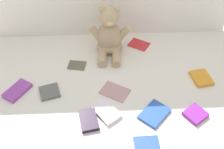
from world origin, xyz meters
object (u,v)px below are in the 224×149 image
at_px(book_case_7, 77,65).
at_px(book_case_2, 195,114).
at_px(book_case_4, 154,114).
at_px(book_case_6, 89,120).
at_px(book_case_8, 139,44).
at_px(book_case_10, 50,92).
at_px(book_case_1, 17,91).
at_px(book_case_5, 106,112).
at_px(book_case_9, 201,78).
at_px(book_case_0, 115,91).
at_px(teddy_bear, 110,36).
at_px(book_case_3, 147,145).

bearing_deg(book_case_7, book_case_2, 66.81).
bearing_deg(book_case_4, book_case_6, 47.44).
bearing_deg(book_case_8, book_case_10, -21.11).
relative_size(book_case_1, book_case_5, 1.02).
bearing_deg(book_case_9, book_case_2, 57.48).
bearing_deg(book_case_8, book_case_0, 8.32).
bearing_deg(book_case_10, book_case_9, -102.85).
distance_m(book_case_0, book_case_8, 0.41).
bearing_deg(book_case_6, book_case_9, 11.91).
bearing_deg(book_case_7, book_case_1, -47.57).
relative_size(book_case_2, book_case_7, 0.96).
bearing_deg(book_case_0, book_case_7, -104.89).
xyz_separation_m(teddy_bear, book_case_2, (0.38, -0.48, -0.10)).
relative_size(book_case_2, book_case_5, 0.68).
relative_size(teddy_bear, book_case_4, 2.10).
distance_m(book_case_1, book_case_8, 0.74).
height_order(book_case_0, book_case_10, book_case_10).
xyz_separation_m(book_case_8, book_case_9, (0.29, -0.31, 0.00)).
height_order(book_case_1, book_case_4, book_case_1).
relative_size(book_case_0, book_case_3, 1.29).
bearing_deg(book_case_5, book_case_4, 138.09).
bearing_deg(book_case_4, book_case_0, 1.99).
distance_m(book_case_1, book_case_9, 0.94).
distance_m(book_case_4, book_case_9, 0.36).
height_order(book_case_6, book_case_10, book_case_6).
bearing_deg(book_case_0, book_case_4, 80.33).
relative_size(book_case_1, book_case_6, 1.17).
distance_m(teddy_bear, book_case_7, 0.24).
distance_m(book_case_2, book_case_4, 0.19).
xyz_separation_m(teddy_bear, book_case_0, (0.01, -0.32, -0.10)).
bearing_deg(book_case_0, book_case_1, -61.74).
xyz_separation_m(book_case_0, book_case_8, (0.16, 0.37, 0.00)).
xyz_separation_m(teddy_bear, book_case_7, (-0.19, -0.12, -0.10)).
bearing_deg(teddy_bear, book_case_6, -99.39).
bearing_deg(book_case_5, book_case_10, -63.52).
relative_size(book_case_2, book_case_4, 0.67).
relative_size(teddy_bear, book_case_2, 3.15).
distance_m(book_case_4, book_case_7, 0.52).
xyz_separation_m(book_case_5, book_case_9, (0.50, 0.20, 0.00)).
height_order(book_case_1, book_case_3, book_case_1).
distance_m(book_case_7, book_case_10, 0.23).
height_order(book_case_4, book_case_7, book_case_4).
height_order(book_case_0, book_case_3, book_case_3).
bearing_deg(book_case_4, book_case_7, -0.90).
height_order(book_case_7, book_case_9, book_case_9).
height_order(book_case_0, book_case_4, book_case_4).
distance_m(teddy_bear, book_case_8, 0.21).
xyz_separation_m(book_case_0, book_case_5, (-0.05, -0.13, 0.00)).
bearing_deg(book_case_0, book_case_10, -60.55).
height_order(book_case_9, book_case_10, book_case_9).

